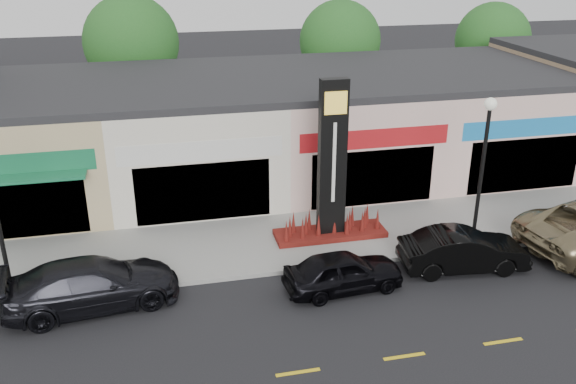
# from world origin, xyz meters

# --- Properties ---
(ground) EXTENTS (120.00, 120.00, 0.00)m
(ground) POSITION_xyz_m (0.00, 0.00, 0.00)
(ground) COLOR black
(ground) RESTS_ON ground
(sidewalk) EXTENTS (52.00, 4.30, 0.15)m
(sidewalk) POSITION_xyz_m (0.00, 4.35, 0.07)
(sidewalk) COLOR gray
(sidewalk) RESTS_ON ground
(curb) EXTENTS (52.00, 0.20, 0.15)m
(curb) POSITION_xyz_m (0.00, 2.10, 0.07)
(curb) COLOR gray
(curb) RESTS_ON ground
(shop_beige) EXTENTS (7.00, 10.85, 4.80)m
(shop_beige) POSITION_xyz_m (-8.50, 11.46, 2.40)
(shop_beige) COLOR tan
(shop_beige) RESTS_ON ground
(shop_cream) EXTENTS (7.00, 10.01, 4.80)m
(shop_cream) POSITION_xyz_m (-1.50, 11.47, 2.40)
(shop_cream) COLOR beige
(shop_cream) RESTS_ON ground
(shop_pink_w) EXTENTS (7.00, 10.01, 4.80)m
(shop_pink_w) POSITION_xyz_m (5.50, 11.47, 2.40)
(shop_pink_w) COLOR beige
(shop_pink_w) RESTS_ON ground
(shop_pink_e) EXTENTS (7.00, 10.01, 4.80)m
(shop_pink_e) POSITION_xyz_m (12.50, 11.47, 2.40)
(shop_pink_e) COLOR beige
(shop_pink_e) RESTS_ON ground
(tree_rear_west) EXTENTS (5.20, 5.20, 7.83)m
(tree_rear_west) POSITION_xyz_m (-4.00, 19.50, 5.22)
(tree_rear_west) COLOR #382619
(tree_rear_west) RESTS_ON ground
(tree_rear_mid) EXTENTS (4.80, 4.80, 7.29)m
(tree_rear_mid) POSITION_xyz_m (8.00, 19.50, 4.88)
(tree_rear_mid) COLOR #382619
(tree_rear_mid) RESTS_ON ground
(tree_rear_east) EXTENTS (4.60, 4.60, 6.94)m
(tree_rear_east) POSITION_xyz_m (18.00, 19.50, 4.63)
(tree_rear_east) COLOR #382619
(tree_rear_east) RESTS_ON ground
(lamp_east_near) EXTENTS (0.44, 0.44, 5.47)m
(lamp_east_near) POSITION_xyz_m (8.00, 2.50, 3.48)
(lamp_east_near) COLOR black
(lamp_east_near) RESTS_ON sidewalk
(pylon_sign) EXTENTS (4.20, 1.30, 6.00)m
(pylon_sign) POSITION_xyz_m (3.00, 4.20, 2.27)
(pylon_sign) COLOR #56140E
(pylon_sign) RESTS_ON sidewalk
(car_dark_sedan) EXTENTS (2.84, 5.52, 1.53)m
(car_dark_sedan) POSITION_xyz_m (-5.45, 1.49, 0.77)
(car_dark_sedan) COLOR black
(car_dark_sedan) RESTS_ON ground
(car_black_sedan) EXTENTS (1.87, 3.99, 1.32)m
(car_black_sedan) POSITION_xyz_m (2.40, 0.68, 0.66)
(car_black_sedan) COLOR black
(car_black_sedan) RESTS_ON ground
(car_black_conv) EXTENTS (1.95, 4.47, 1.43)m
(car_black_conv) POSITION_xyz_m (6.80, 1.04, 0.71)
(car_black_conv) COLOR black
(car_black_conv) RESTS_ON ground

